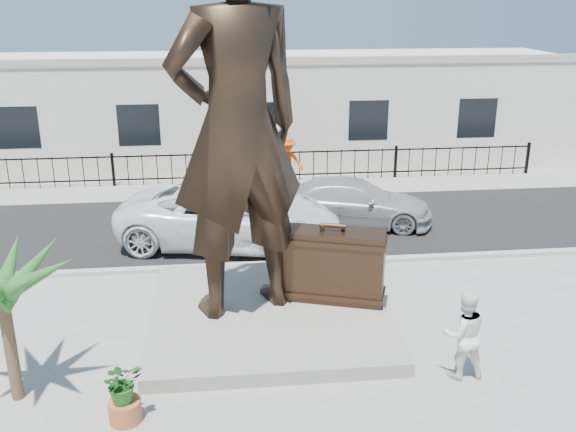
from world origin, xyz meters
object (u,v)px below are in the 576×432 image
object	(u,v)px
tourist	(463,334)
car_white	(230,215)
statue	(237,128)
suitcase	(332,265)

from	to	relation	value
tourist	car_white	distance (m)	8.48
car_white	statue	bearing A→B (deg)	-165.69
statue	suitcase	world-z (taller)	statue
suitcase	car_white	world-z (taller)	suitcase
statue	tourist	xyz separation A→B (m)	(4.08, -2.77, -3.47)
tourist	car_white	world-z (taller)	tourist
tourist	suitcase	bearing A→B (deg)	-57.10
statue	car_white	distance (m)	5.76
statue	suitcase	size ratio (longest dim) A/B	3.44
suitcase	tourist	xyz separation A→B (m)	(2.01, -2.93, -0.24)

